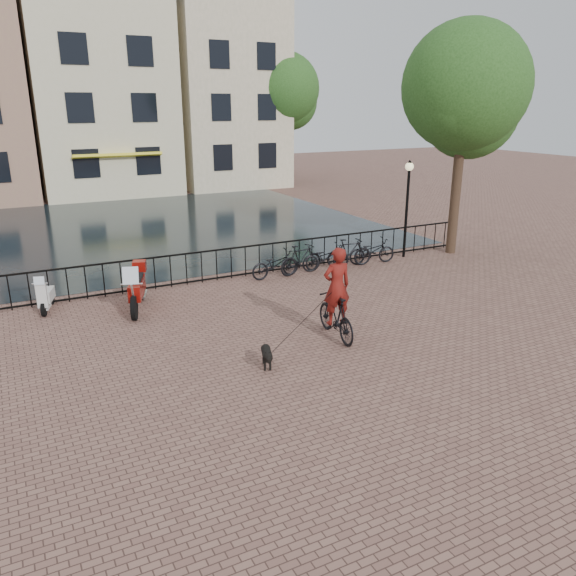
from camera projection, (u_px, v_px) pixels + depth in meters
name	position (u px, v px, depth m)	size (l,w,h in m)	color
ground	(356.00, 386.00, 11.32)	(100.00, 100.00, 0.00)	brown
canal_water	(147.00, 227.00, 25.94)	(20.00, 20.00, 0.00)	black
railing	(217.00, 265.00, 17.92)	(20.00, 0.05, 1.02)	black
canal_house_mid	(98.00, 95.00, 35.04)	(8.00, 9.50, 11.80)	beige
canal_house_right	(218.00, 85.00, 38.28)	(7.00, 9.00, 13.30)	tan
tree_near_right	(466.00, 87.00, 19.61)	(4.48, 4.48, 8.24)	black
tree_far_right	(284.00, 89.00, 37.35)	(4.76, 4.76, 8.76)	black
lamp_post	(408.00, 193.00, 20.12)	(0.30, 0.30, 3.45)	black
cyclist	(336.00, 299.00, 13.35)	(0.88, 1.97, 2.63)	black
dog	(267.00, 356.00, 12.05)	(0.49, 0.80, 0.51)	black
motorcycle	(137.00, 283.00, 15.30)	(1.18, 2.15, 1.51)	maroon
scooter	(46.00, 290.00, 15.30)	(0.69, 1.29, 1.15)	silver
parked_bike_0	(275.00, 264.00, 18.21)	(0.60, 1.72, 0.90)	black
parked_bike_1	(301.00, 259.00, 18.61)	(0.47, 1.66, 1.00)	black
parked_bike_2	(326.00, 257.00, 19.04)	(0.60, 1.72, 0.90)	black
parked_bike_3	(349.00, 253.00, 19.43)	(0.47, 1.66, 1.00)	black
parked_bike_4	(372.00, 251.00, 19.86)	(0.60, 1.72, 0.90)	black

